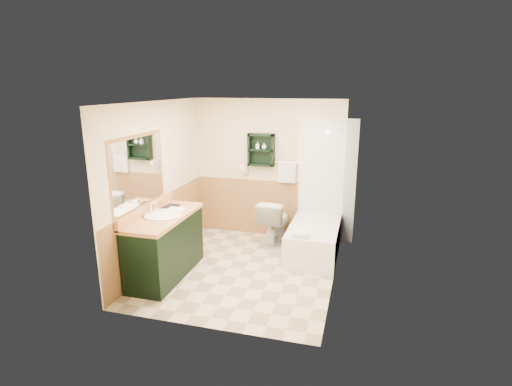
% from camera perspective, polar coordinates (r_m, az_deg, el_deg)
% --- Properties ---
extents(floor, '(3.00, 3.00, 0.00)m').
position_cam_1_polar(floor, '(5.96, -1.86, -10.85)').
color(floor, beige).
rests_on(floor, ground).
extents(back_wall, '(2.60, 0.04, 2.40)m').
position_cam_1_polar(back_wall, '(6.97, 1.75, 3.45)').
color(back_wall, '#FFEBC7').
rests_on(back_wall, ground).
extents(left_wall, '(0.04, 3.00, 2.40)m').
position_cam_1_polar(left_wall, '(6.05, -13.98, 1.20)').
color(left_wall, '#FFEBC7').
rests_on(left_wall, ground).
extents(right_wall, '(0.04, 3.00, 2.40)m').
position_cam_1_polar(right_wall, '(5.31, 11.77, -0.60)').
color(right_wall, '#FFEBC7').
rests_on(right_wall, ground).
extents(ceiling, '(2.60, 3.00, 0.04)m').
position_cam_1_polar(ceiling, '(5.36, -2.09, 13.08)').
color(ceiling, white).
rests_on(ceiling, back_wall).
extents(wainscot_left, '(2.98, 2.98, 1.00)m').
position_cam_1_polar(wainscot_left, '(6.24, -13.29, -5.06)').
color(wainscot_left, '#AB7345').
rests_on(wainscot_left, left_wall).
extents(wainscot_back, '(2.58, 2.58, 1.00)m').
position_cam_1_polar(wainscot_back, '(7.11, 1.64, -2.14)').
color(wainscot_back, '#AB7345').
rests_on(wainscot_back, back_wall).
extents(mirror_frame, '(1.30, 1.30, 1.00)m').
position_cam_1_polar(mirror_frame, '(5.50, -16.49, 2.86)').
color(mirror_frame, '#955F30').
rests_on(mirror_frame, left_wall).
extents(mirror_glass, '(1.20, 1.20, 0.90)m').
position_cam_1_polar(mirror_glass, '(5.50, -16.45, 2.86)').
color(mirror_glass, white).
rests_on(mirror_glass, left_wall).
extents(tile_right, '(1.50, 1.50, 2.10)m').
position_cam_1_polar(tile_right, '(6.07, 11.81, -0.08)').
color(tile_right, white).
rests_on(tile_right, right_wall).
extents(tile_back, '(0.95, 0.95, 2.10)m').
position_cam_1_polar(tile_back, '(6.79, 10.09, 1.62)').
color(tile_back, white).
rests_on(tile_back, back_wall).
extents(tile_accent, '(1.50, 1.50, 0.10)m').
position_cam_1_polar(tile_accent, '(5.91, 12.16, 7.90)').
color(tile_accent, '#13422A').
rests_on(tile_accent, right_wall).
extents(wall_shelf, '(0.45, 0.15, 0.55)m').
position_cam_1_polar(wall_shelf, '(6.82, 0.73, 6.19)').
color(wall_shelf, black).
rests_on(wall_shelf, back_wall).
extents(hair_dryer, '(0.10, 0.24, 0.18)m').
position_cam_1_polar(hair_dryer, '(6.99, -1.62, 3.48)').
color(hair_dryer, silver).
rests_on(hair_dryer, back_wall).
extents(towel_bar, '(0.40, 0.06, 0.40)m').
position_cam_1_polar(towel_bar, '(6.80, 4.50, 4.41)').
color(towel_bar, white).
rests_on(towel_bar, back_wall).
extents(curtain_rod, '(0.03, 1.60, 0.03)m').
position_cam_1_polar(curtain_rod, '(5.99, 5.04, 9.23)').
color(curtain_rod, silver).
rests_on(curtain_rod, back_wall).
extents(shower_curtain, '(1.05, 1.05, 1.70)m').
position_cam_1_polar(shower_curtain, '(6.30, 5.16, 1.67)').
color(shower_curtain, beige).
rests_on(shower_curtain, curtain_rod).
extents(vanity, '(0.59, 1.41, 0.89)m').
position_cam_1_polar(vanity, '(5.76, -12.85, -7.36)').
color(vanity, black).
rests_on(vanity, ground).
extents(bathtub, '(0.75, 1.50, 0.50)m').
position_cam_1_polar(bathtub, '(6.46, 8.34, -6.46)').
color(bathtub, white).
rests_on(bathtub, ground).
extents(toilet, '(0.50, 0.81, 0.76)m').
position_cam_1_polar(toilet, '(6.78, 2.69, -4.10)').
color(toilet, white).
rests_on(toilet, ground).
extents(counter_towel, '(0.25, 0.20, 0.04)m').
position_cam_1_polar(counter_towel, '(5.71, -11.33, -2.45)').
color(counter_towel, white).
rests_on(counter_towel, vanity).
extents(vanity_book, '(0.18, 0.04, 0.25)m').
position_cam_1_polar(vanity_book, '(5.95, -12.91, -0.79)').
color(vanity_book, black).
rests_on(vanity_book, vanity).
extents(tub_towel, '(0.23, 0.19, 0.07)m').
position_cam_1_polar(tub_towel, '(5.80, 6.41, -5.93)').
color(tub_towel, white).
rests_on(tub_towel, bathtub).
extents(soap_bottle_a, '(0.08, 0.13, 0.06)m').
position_cam_1_polar(soap_bottle_a, '(6.82, 0.24, 6.56)').
color(soap_bottle_a, white).
rests_on(soap_bottle_a, wall_shelf).
extents(soap_bottle_b, '(0.08, 0.10, 0.08)m').
position_cam_1_polar(soap_bottle_b, '(6.79, 1.17, 6.63)').
color(soap_bottle_b, white).
rests_on(soap_bottle_b, wall_shelf).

